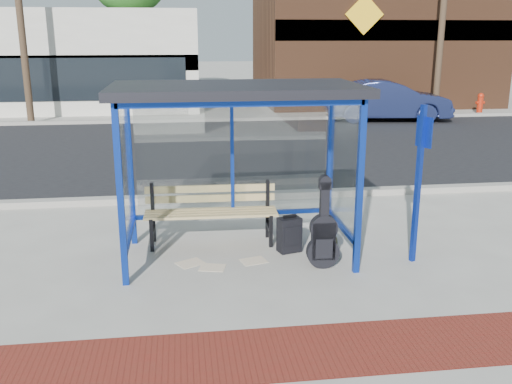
{
  "coord_description": "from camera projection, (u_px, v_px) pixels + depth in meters",
  "views": [
    {
      "loc": [
        -0.74,
        -7.55,
        3.06
      ],
      "look_at": [
        0.29,
        0.2,
        0.89
      ],
      "focal_mm": 40.0,
      "sensor_mm": 36.0,
      "label": 1
    }
  ],
  "objects": [
    {
      "name": "bench",
      "position": [
        211.0,
        209.0,
        8.53
      ],
      "size": [
        1.97,
        0.53,
        0.93
      ],
      "rotation": [
        0.0,
        0.0,
        -0.03
      ],
      "color": "black",
      "rests_on": "ground"
    },
    {
      "name": "far_sidewalk",
      "position": [
        200.0,
        114.0,
        22.45
      ],
      "size": [
        60.0,
        4.0,
        0.01
      ],
      "primitive_type": "cube",
      "color": "#B2ADA0",
      "rests_on": "ground"
    },
    {
      "name": "utility_pole_east",
      "position": [
        444.0,
        4.0,
        20.96
      ],
      "size": [
        1.6,
        0.24,
        8.0
      ],
      "color": "#4C3826",
      "rests_on": "ground"
    },
    {
      "name": "utility_pole_west",
      "position": [
        19.0,
        2.0,
        19.07
      ],
      "size": [
        1.6,
        0.24,
        8.0
      ],
      "color": "#4C3826",
      "rests_on": "ground"
    },
    {
      "name": "newspaper_a",
      "position": [
        191.0,
        263.0,
        7.87
      ],
      "size": [
        0.44,
        0.41,
        0.01
      ],
      "primitive_type": "cube",
      "rotation": [
        0.0,
        0.0,
        0.5
      ],
      "color": "white",
      "rests_on": "ground"
    },
    {
      "name": "backpack",
      "position": [
        329.0,
        243.0,
        8.18
      ],
      "size": [
        0.34,
        0.32,
        0.35
      ],
      "rotation": [
        0.0,
        0.0,
        0.26
      ],
      "color": "#2D2C19",
      "rests_on": "ground"
    },
    {
      "name": "newspaper_b",
      "position": [
        212.0,
        268.0,
        7.73
      ],
      "size": [
        0.4,
        0.34,
        0.01
      ],
      "primitive_type": "cube",
      "rotation": [
        0.0,
        0.0,
        -0.24
      ],
      "color": "white",
      "rests_on": "ground"
    },
    {
      "name": "guitar_bag",
      "position": [
        323.0,
        237.0,
        7.63
      ],
      "size": [
        0.45,
        0.14,
        1.21
      ],
      "rotation": [
        0.0,
        0.0,
        -0.04
      ],
      "color": "black",
      "rests_on": "ground"
    },
    {
      "name": "curb_far",
      "position": [
        202.0,
        120.0,
        20.62
      ],
      "size": [
        60.0,
        0.25,
        0.12
      ],
      "primitive_type": "cube",
      "color": "gray",
      "rests_on": "ground"
    },
    {
      "name": "brick_paver_strip",
      "position": [
        264.0,
        354.0,
        5.64
      ],
      "size": [
        60.0,
        1.0,
        0.01
      ],
      "primitive_type": "cube",
      "color": "maroon",
      "rests_on": "ground"
    },
    {
      "name": "ground",
      "position": [
        238.0,
        256.0,
        8.12
      ],
      "size": [
        120.0,
        120.0,
        0.0
      ],
      "primitive_type": "plane",
      "color": "#B2ADA0",
      "rests_on": "ground"
    },
    {
      "name": "fire_hydrant",
      "position": [
        480.0,
        103.0,
        22.49
      ],
      "size": [
        0.37,
        0.25,
        0.83
      ],
      "rotation": [
        0.0,
        0.0,
        0.09
      ],
      "color": "red",
      "rests_on": "ground"
    },
    {
      "name": "newspaper_c",
      "position": [
        254.0,
        261.0,
        7.95
      ],
      "size": [
        0.41,
        0.36,
        0.01
      ],
      "primitive_type": "cube",
      "rotation": [
        0.0,
        0.0,
        0.27
      ],
      "color": "white",
      "rests_on": "ground"
    },
    {
      "name": "parked_car",
      "position": [
        387.0,
        101.0,
        20.62
      ],
      "size": [
        4.59,
        2.08,
        1.46
      ],
      "primitive_type": "imported",
      "rotation": [
        0.0,
        0.0,
        1.45
      ],
      "color": "#192248",
      "rests_on": "ground"
    },
    {
      "name": "curb_near",
      "position": [
        223.0,
        197.0,
        10.88
      ],
      "size": [
        60.0,
        0.25,
        0.12
      ],
      "primitive_type": "cube",
      "color": "gray",
      "rests_on": "ground"
    },
    {
      "name": "sign_post",
      "position": [
        419.0,
        176.0,
        7.65
      ],
      "size": [
        0.14,
        0.26,
        2.18
      ],
      "rotation": [
        0.0,
        0.0,
        0.39
      ],
      "color": "#0D2694",
      "rests_on": "ground"
    },
    {
      "name": "street_asphalt",
      "position": [
        209.0,
        148.0,
        15.77
      ],
      "size": [
        60.0,
        10.0,
        0.0
      ],
      "primitive_type": "cube",
      "color": "black",
      "rests_on": "ground"
    },
    {
      "name": "bus_shelter",
      "position": [
        236.0,
        110.0,
        7.64
      ],
      "size": [
        3.3,
        1.8,
        2.42
      ],
      "color": "#0D2C95",
      "rests_on": "ground"
    },
    {
      "name": "suitcase",
      "position": [
        289.0,
        235.0,
        8.23
      ],
      "size": [
        0.37,
        0.29,
        0.56
      ],
      "rotation": [
        0.0,
        0.0,
        0.29
      ],
      "color": "black",
      "rests_on": "ground"
    },
    {
      "name": "storefront_brown",
      "position": [
        371.0,
        31.0,
        25.94
      ],
      "size": [
        10.0,
        7.08,
        6.4
      ],
      "color": "#59331E",
      "rests_on": "ground"
    }
  ]
}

